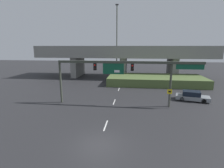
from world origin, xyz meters
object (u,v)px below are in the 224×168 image
Objects in this scene: signal_gantry at (125,69)px; speed_limit_sign at (169,96)px; highway_light_pole_near at (117,41)px; parked_sedan_near_right at (192,96)px.

speed_limit_sign is (5.76, -0.71, -3.24)m from signal_gantry.
speed_limit_sign is 0.15× the size of highway_light_pole_near.
parked_sedan_near_right is (4.06, 3.93, -1.03)m from speed_limit_sign.
highway_light_pole_near reaches higher than speed_limit_sign.
highway_light_pole_near reaches higher than parked_sedan_near_right.
highway_light_pole_near is 3.48× the size of parked_sedan_near_right.
speed_limit_sign reaches higher than parked_sedan_near_right.
highway_light_pole_near is at bearing 142.55° from parked_sedan_near_right.
highway_light_pole_near reaches higher than signal_gantry.
signal_gantry is 6.65m from speed_limit_sign.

